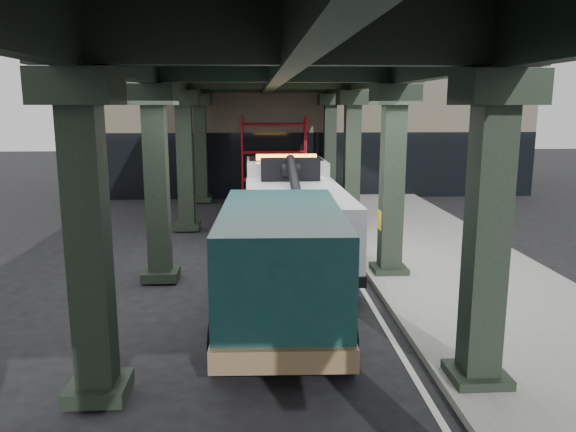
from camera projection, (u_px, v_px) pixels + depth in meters
name	position (u px, v px, depth m)	size (l,w,h in m)	color
ground	(297.00, 305.00, 12.86)	(90.00, 90.00, 0.00)	black
sidewalk	(458.00, 273.00, 15.07)	(5.00, 40.00, 0.15)	gray
lane_stripe	(355.00, 277.00, 14.92)	(0.12, 38.00, 0.01)	silver
viaduct	(275.00, 65.00, 13.73)	(7.40, 32.00, 6.40)	black
building	(305.00, 114.00, 31.78)	(22.00, 10.00, 8.00)	#C6B793
scaffolding	(274.00, 156.00, 26.79)	(3.08, 0.88, 4.00)	red
tow_truck	(291.00, 207.00, 16.78)	(2.92, 9.37, 3.06)	black
towed_van	(281.00, 262.00, 11.38)	(2.71, 6.35, 2.54)	#113C3E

